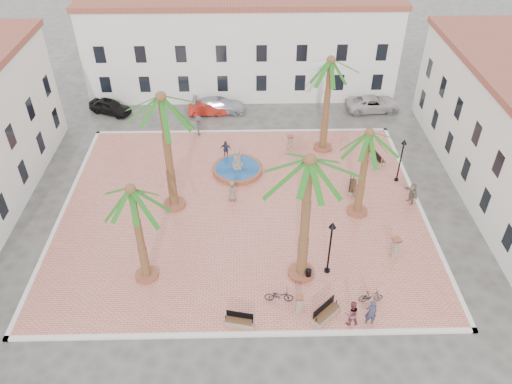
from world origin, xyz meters
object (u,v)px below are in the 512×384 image
bench_ne (377,158)px  pedestrian_north (199,126)px  bollard_se (299,304)px  cyclist_a (371,312)px  palm_sw (133,201)px  palm_ne (330,71)px  bollard_e (395,247)px  car_black (110,106)px  fountain (238,169)px  bicycle_b (371,296)px  bicycle_a (279,296)px  cyclist_b (351,313)px  bench_s (239,322)px  bollard_n (290,142)px  palm_s (309,175)px  palm_nw (162,110)px  lamppost_s (331,239)px  pedestrian_fountain_b (226,149)px  car_silver (219,105)px  litter_bin (308,274)px  bench_e (352,187)px  palm_e (368,143)px  lamppost_e (402,153)px  bench_se (326,314)px  pedestrian_fountain_a (233,191)px  car_red (208,109)px  pedestrian_east (412,193)px  car_white (373,104)px

bench_ne → pedestrian_north: size_ratio=1.14×
bollard_se → cyclist_a: bearing=-12.7°
palm_sw → palm_ne: (12.79, 14.45, 1.08)m
bollard_e → car_black: bollard_e is taller
fountain → bicycle_b: bearing=-59.6°
bicycle_a → cyclist_b: 4.30m
bench_s → bollard_n: bearing=89.5°
palm_s → cyclist_a: palm_s is taller
palm_nw → cyclist_a: palm_nw is taller
fountain → bench_ne: 11.49m
bollard_e → bicycle_a: (-7.66, -3.55, -0.32)m
fountain → bicycle_a: bearing=-79.2°
lamppost_s → pedestrian_fountain_b: lamppost_s is taller
car_silver → bicycle_b: bearing=-156.9°
palm_nw → litter_bin: size_ratio=13.00×
bench_e → pedestrian_fountain_b: bearing=78.6°
fountain → bench_e: size_ratio=2.12×
palm_e → bollard_n: 10.81m
palm_s → lamppost_s: bearing=7.3°
lamppost_e → car_silver: bearing=140.6°
palm_nw → bench_se: size_ratio=5.06×
palm_sw → bench_se: palm_sw is taller
cyclist_a → pedestrian_fountain_b: cyclist_a is taller
pedestrian_fountain_a → car_red: 13.68m
car_black → pedestrian_east: bearing=-95.5°
palm_ne → pedestrian_fountain_a: size_ratio=5.00×
pedestrian_east → car_black: (-25.03, 14.47, -0.27)m
car_red → cyclist_a: bearing=-159.9°
palm_nw → pedestrian_north: (1.15, 9.97, -6.91)m
pedestrian_east → car_white: size_ratio=0.32×
lamppost_s → litter_bin: lamppost_s is taller
pedestrian_fountain_a → pedestrian_fountain_b: 5.70m
cyclist_b → pedestrian_fountain_a: 13.29m
litter_bin → cyclist_b: cyclist_b is taller
palm_sw → lamppost_s: size_ratio=1.74×
fountain → pedestrian_fountain_a: 3.67m
lamppost_e → pedestrian_fountain_b: lamppost_e is taller
bench_ne → car_white: bearing=-24.7°
bollard_se → pedestrian_fountain_b: size_ratio=0.80×
palm_ne → car_white: size_ratio=1.61×
bench_e → bicycle_a: bearing=164.3°
car_black → pedestrian_fountain_a: bearing=-114.7°
bench_se → bench_s: bearing=141.4°
cyclist_b → cyclist_a: bearing=173.3°
litter_bin → palm_ne: bearing=79.4°
fountain → palm_s: (4.05, -11.24, 7.37)m
lamppost_e → bench_ne: bearing=110.8°
car_red → cyclist_b: bearing=-162.1°
palm_e → car_red: 19.75m
fountain → palm_sw: bearing=-116.4°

